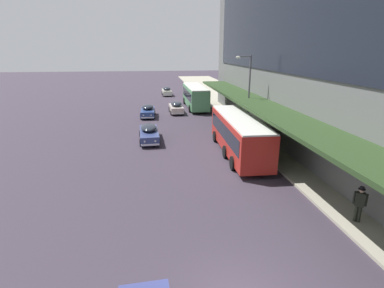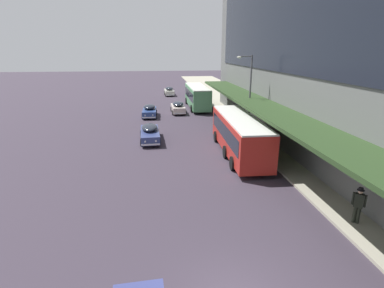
{
  "view_description": "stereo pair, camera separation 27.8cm",
  "coord_description": "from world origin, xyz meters",
  "px_view_note": "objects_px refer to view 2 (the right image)",
  "views": [
    {
      "loc": [
        -2.68,
        -7.8,
        8.17
      ],
      "look_at": [
        0.18,
        13.47,
        1.43
      ],
      "focal_mm": 28.0,
      "sensor_mm": 36.0,
      "label": 1
    },
    {
      "loc": [
        -2.41,
        -7.84,
        8.17
      ],
      "look_at": [
        0.18,
        13.47,
        1.43
      ],
      "focal_mm": 28.0,
      "sensor_mm": 36.0,
      "label": 2
    }
  ],
  "objects_px": {
    "pedestrian_at_kerb": "(358,204)",
    "sedan_oncoming_front": "(178,107)",
    "transit_bus_kerbside_front": "(239,133)",
    "sedan_lead_mid": "(150,111)",
    "street_lamp": "(249,91)",
    "sedan_trailing_near": "(169,91)",
    "sedan_lead_near": "(150,133)",
    "transit_bus_kerbside_rear": "(197,95)"
  },
  "relations": [
    {
      "from": "sedan_oncoming_front",
      "to": "transit_bus_kerbside_front",
      "type": "bearing_deg",
      "value": -78.24
    },
    {
      "from": "sedan_lead_near",
      "to": "sedan_lead_mid",
      "type": "distance_m",
      "value": 10.8
    },
    {
      "from": "street_lamp",
      "to": "sedan_lead_mid",
      "type": "bearing_deg",
      "value": 132.07
    },
    {
      "from": "transit_bus_kerbside_rear",
      "to": "street_lamp",
      "type": "bearing_deg",
      "value": -80.54
    },
    {
      "from": "transit_bus_kerbside_front",
      "to": "sedan_lead_mid",
      "type": "distance_m",
      "value": 17.31
    },
    {
      "from": "sedan_lead_near",
      "to": "street_lamp",
      "type": "xyz_separation_m",
      "value": [
        9.4,
        0.18,
        3.77
      ]
    },
    {
      "from": "sedan_lead_near",
      "to": "sedan_trailing_near",
      "type": "bearing_deg",
      "value": 83.73
    },
    {
      "from": "sedan_oncoming_front",
      "to": "sedan_lead_near",
      "type": "bearing_deg",
      "value": -105.94
    },
    {
      "from": "pedestrian_at_kerb",
      "to": "street_lamp",
      "type": "distance_m",
      "value": 16.25
    },
    {
      "from": "transit_bus_kerbside_rear",
      "to": "street_lamp",
      "type": "distance_m",
      "value": 16.45
    },
    {
      "from": "sedan_lead_mid",
      "to": "transit_bus_kerbside_front",
      "type": "bearing_deg",
      "value": -64.54
    },
    {
      "from": "transit_bus_kerbside_rear",
      "to": "sedan_lead_near",
      "type": "relative_size",
      "value": 2.08
    },
    {
      "from": "pedestrian_at_kerb",
      "to": "sedan_trailing_near",
      "type": "bearing_deg",
      "value": 98.6
    },
    {
      "from": "sedan_trailing_near",
      "to": "street_lamp",
      "type": "xyz_separation_m",
      "value": [
        6.16,
        -29.38,
        3.73
      ]
    },
    {
      "from": "sedan_lead_mid",
      "to": "pedestrian_at_kerb",
      "type": "height_order",
      "value": "pedestrian_at_kerb"
    },
    {
      "from": "pedestrian_at_kerb",
      "to": "sedan_oncoming_front",
      "type": "bearing_deg",
      "value": 102.88
    },
    {
      "from": "transit_bus_kerbside_rear",
      "to": "pedestrian_at_kerb",
      "type": "xyz_separation_m",
      "value": [
        3.36,
        -31.9,
        -0.65
      ]
    },
    {
      "from": "pedestrian_at_kerb",
      "to": "sedan_lead_near",
      "type": "bearing_deg",
      "value": 122.73
    },
    {
      "from": "transit_bus_kerbside_front",
      "to": "sedan_trailing_near",
      "type": "xyz_separation_m",
      "value": [
        -4.0,
        34.36,
        -0.99
      ]
    },
    {
      "from": "transit_bus_kerbside_rear",
      "to": "sedan_oncoming_front",
      "type": "distance_m",
      "value": 4.84
    },
    {
      "from": "sedan_lead_mid",
      "to": "pedestrian_at_kerb",
      "type": "relative_size",
      "value": 2.45
    },
    {
      "from": "transit_bus_kerbside_front",
      "to": "sedan_lead_mid",
      "type": "relative_size",
      "value": 2.38
    },
    {
      "from": "transit_bus_kerbside_rear",
      "to": "sedan_lead_mid",
      "type": "bearing_deg",
      "value": -142.08
    },
    {
      "from": "sedan_trailing_near",
      "to": "sedan_lead_near",
      "type": "relative_size",
      "value": 0.92
    },
    {
      "from": "transit_bus_kerbside_front",
      "to": "street_lamp",
      "type": "relative_size",
      "value": 1.42
    },
    {
      "from": "transit_bus_kerbside_rear",
      "to": "sedan_lead_mid",
      "type": "height_order",
      "value": "transit_bus_kerbside_rear"
    },
    {
      "from": "sedan_trailing_near",
      "to": "street_lamp",
      "type": "height_order",
      "value": "street_lamp"
    },
    {
      "from": "sedan_lead_near",
      "to": "pedestrian_at_kerb",
      "type": "height_order",
      "value": "pedestrian_at_kerb"
    },
    {
      "from": "sedan_lead_near",
      "to": "sedan_oncoming_front",
      "type": "bearing_deg",
      "value": 74.06
    },
    {
      "from": "sedan_lead_mid",
      "to": "pedestrian_at_kerb",
      "type": "distance_m",
      "value": 28.44
    },
    {
      "from": "sedan_trailing_near",
      "to": "sedan_oncoming_front",
      "type": "bearing_deg",
      "value": -88.76
    },
    {
      "from": "transit_bus_kerbside_rear",
      "to": "sedan_lead_near",
      "type": "height_order",
      "value": "transit_bus_kerbside_rear"
    },
    {
      "from": "sedan_trailing_near",
      "to": "transit_bus_kerbside_rear",
      "type": "bearing_deg",
      "value": -75.38
    },
    {
      "from": "sedan_trailing_near",
      "to": "pedestrian_at_kerb",
      "type": "distance_m",
      "value": 45.79
    },
    {
      "from": "sedan_trailing_near",
      "to": "sedan_oncoming_front",
      "type": "relative_size",
      "value": 1.04
    },
    {
      "from": "sedan_oncoming_front",
      "to": "street_lamp",
      "type": "relative_size",
      "value": 0.59
    },
    {
      "from": "pedestrian_at_kerb",
      "to": "sedan_lead_mid",
      "type": "bearing_deg",
      "value": 111.19
    },
    {
      "from": "sedan_trailing_near",
      "to": "street_lamp",
      "type": "bearing_deg",
      "value": -78.17
    },
    {
      "from": "transit_bus_kerbside_rear",
      "to": "sedan_lead_near",
      "type": "bearing_deg",
      "value": -112.59
    },
    {
      "from": "sedan_trailing_near",
      "to": "sedan_lead_mid",
      "type": "bearing_deg",
      "value": -100.36
    },
    {
      "from": "sedan_lead_near",
      "to": "pedestrian_at_kerb",
      "type": "relative_size",
      "value": 2.73
    },
    {
      "from": "sedan_lead_near",
      "to": "transit_bus_kerbside_front",
      "type": "bearing_deg",
      "value": -33.5
    }
  ]
}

